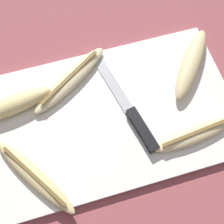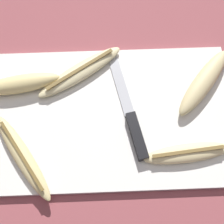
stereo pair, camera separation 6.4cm
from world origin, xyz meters
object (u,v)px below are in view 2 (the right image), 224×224
at_px(banana_golden_short, 21,84).
at_px(banana_mellow_near, 204,82).
at_px(banana_ripe_center, 187,153).
at_px(banana_soft_right, 80,72).
at_px(knife, 133,124).
at_px(banana_spotted_left, 22,156).

xyz_separation_m(banana_golden_short, banana_mellow_near, (0.39, -0.01, -0.00)).
xyz_separation_m(banana_ripe_center, banana_soft_right, (-0.21, 0.19, 0.00)).
xyz_separation_m(knife, banana_golden_short, (-0.23, 0.10, 0.01)).
height_order(banana_mellow_near, banana_soft_right, banana_mellow_near).
relative_size(banana_golden_short, banana_spotted_left, 0.90).
xyz_separation_m(banana_mellow_near, banana_soft_right, (-0.26, 0.04, -0.00)).
relative_size(banana_ripe_center, banana_spotted_left, 0.93).
height_order(banana_ripe_center, banana_spotted_left, same).
relative_size(knife, banana_ripe_center, 1.40).
bearing_deg(banana_spotted_left, knife, 15.34).
xyz_separation_m(banana_ripe_center, banana_mellow_near, (0.06, 0.15, 0.01)).
bearing_deg(knife, banana_ripe_center, -44.96).
relative_size(banana_mellow_near, banana_spotted_left, 0.92).
relative_size(banana_golden_short, banana_ripe_center, 0.97).
bearing_deg(banana_ripe_center, banana_soft_right, 137.35).
bearing_deg(banana_mellow_near, knife, -150.67).
xyz_separation_m(banana_golden_short, banana_spotted_left, (0.01, -0.16, -0.01)).
distance_m(knife, banana_mellow_near, 0.18).
distance_m(banana_ripe_center, banana_soft_right, 0.28).
bearing_deg(banana_ripe_center, banana_spotted_left, 179.01).
bearing_deg(banana_soft_right, banana_ripe_center, -42.65).
bearing_deg(banana_soft_right, banana_mellow_near, -8.25).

